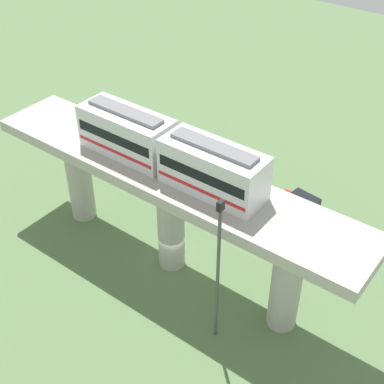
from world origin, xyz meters
name	(u,v)px	position (x,y,z in m)	size (l,w,h in m)	color
ground_plane	(172,262)	(0.00, 0.00, 0.00)	(120.00, 120.00, 0.00)	#5B7A4C
viaduct	(170,196)	(0.00, 0.00, 6.12)	(5.20, 28.00, 8.19)	#B7B2AA
train	(168,150)	(0.00, -0.07, 9.72)	(2.64, 13.55, 3.24)	silver
parked_car_black	(174,160)	(-9.77, -7.57, 0.74)	(2.02, 4.29, 1.76)	black
parked_car_red	(301,207)	(-10.58, 4.84, 0.74)	(2.33, 4.40, 1.76)	red
tree_mid_lot	(196,162)	(-7.98, -3.76, 3.03)	(2.43, 2.43, 4.29)	brown
signal_post	(218,268)	(3.40, 6.28, 5.92)	(0.44, 0.28, 10.79)	#4C4C51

